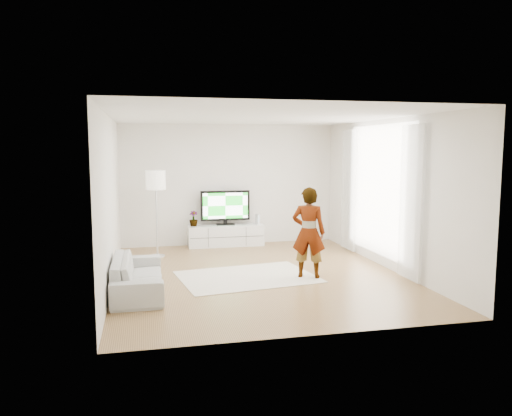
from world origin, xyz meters
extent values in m
plane|color=#A07D48|center=(0.00, 0.00, 0.00)|extent=(6.00, 6.00, 0.00)
plane|color=white|center=(0.00, 0.00, 2.80)|extent=(6.00, 6.00, 0.00)
cube|color=silver|center=(-2.50, 0.00, 1.40)|extent=(0.02, 6.00, 2.80)
cube|color=silver|center=(2.50, 0.00, 1.40)|extent=(0.02, 6.00, 2.80)
cube|color=silver|center=(0.00, 3.00, 1.40)|extent=(5.00, 0.02, 2.80)
cube|color=silver|center=(0.00, -3.00, 1.40)|extent=(5.00, 0.02, 2.80)
cube|color=white|center=(2.48, 0.30, 1.45)|extent=(0.01, 2.60, 2.50)
cube|color=white|center=(2.40, -1.00, 1.35)|extent=(0.04, 0.70, 2.60)
cube|color=white|center=(2.40, 1.60, 1.35)|extent=(0.04, 0.70, 2.60)
cube|color=white|center=(-0.13, 2.77, 0.24)|extent=(1.74, 0.49, 0.49)
cube|color=black|center=(-0.13, 2.52, 0.24)|extent=(1.69, 0.00, 0.01)
cube|color=black|center=(-0.57, 2.52, 0.24)|extent=(0.01, 0.00, 0.43)
cube|color=black|center=(0.30, 2.52, 0.24)|extent=(0.01, 0.00, 0.43)
cube|color=black|center=(-0.13, 2.79, 0.50)|extent=(0.41, 0.22, 0.02)
cube|color=black|center=(-0.13, 2.79, 0.55)|extent=(0.08, 0.05, 0.08)
cube|color=black|center=(-0.13, 2.79, 0.94)|extent=(1.14, 0.06, 0.69)
cube|color=green|center=(-0.13, 2.76, 0.94)|extent=(1.04, 0.01, 0.59)
cube|color=white|center=(0.63, 2.77, 0.60)|extent=(0.08, 0.17, 0.23)
cube|color=#4CB2FF|center=(0.63, 2.68, 0.62)|extent=(0.01, 0.00, 0.13)
imported|color=#3F7238|center=(-0.87, 2.77, 0.66)|extent=(0.22, 0.22, 0.35)
cube|color=beige|center=(-0.22, -0.13, 0.01)|extent=(2.53, 1.98, 0.01)
imported|color=#334772|center=(0.82, -0.39, 0.80)|extent=(0.68, 0.58, 1.58)
imported|color=#B0B0AB|center=(-2.08, -0.66, 0.28)|extent=(0.76, 1.93, 0.56)
cylinder|color=silver|center=(-1.71, 1.95, 0.01)|extent=(0.31, 0.31, 0.02)
cylinder|color=silver|center=(-1.71, 1.95, 0.72)|extent=(0.04, 0.04, 1.39)
cylinder|color=white|center=(-1.71, 1.95, 1.60)|extent=(0.40, 0.40, 0.39)
camera|label=1|loc=(-1.95, -8.51, 2.26)|focal=35.00mm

